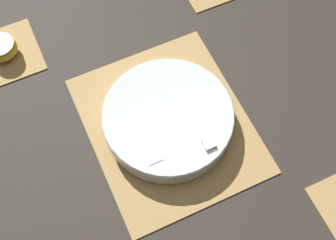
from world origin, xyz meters
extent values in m
plane|color=#2D2823|center=(0.00, 0.00, 0.00)|extent=(6.00, 6.00, 0.00)
cube|color=#A8844C|center=(0.00, 0.00, 0.00)|extent=(0.41, 0.34, 0.01)
cube|color=#4C381E|center=(-0.14, 0.00, 0.00)|extent=(0.01, 0.34, 0.00)
cube|color=#4C381E|center=(-0.07, 0.00, 0.00)|extent=(0.01, 0.34, 0.00)
cube|color=#4C381E|center=(0.00, 0.00, 0.00)|extent=(0.01, 0.34, 0.00)
cube|color=#4C381E|center=(0.07, 0.00, 0.00)|extent=(0.01, 0.34, 0.00)
cube|color=#4C381E|center=(0.14, 0.00, 0.00)|extent=(0.01, 0.34, 0.00)
cube|color=#A8844C|center=(-0.34, -0.28, 0.00)|extent=(0.16, 0.16, 0.01)
cube|color=#4C381E|center=(-0.38, -0.28, 0.00)|extent=(0.00, 0.16, 0.00)
cube|color=#4C381E|center=(-0.34, -0.28, 0.00)|extent=(0.00, 0.16, 0.00)
cube|color=#4C381E|center=(-0.30, -0.28, 0.00)|extent=(0.00, 0.16, 0.00)
cylinder|color=silver|center=(0.00, 0.00, 0.03)|extent=(0.28, 0.28, 0.05)
torus|color=silver|center=(0.00, 0.00, 0.05)|extent=(0.29, 0.29, 0.01)
cylinder|color=beige|center=(0.06, 0.00, 0.05)|extent=(0.03, 0.03, 0.01)
cylinder|color=beige|center=(0.02, -0.03, 0.04)|extent=(0.03, 0.03, 0.01)
cylinder|color=beige|center=(0.07, 0.07, 0.03)|extent=(0.03, 0.03, 0.01)
cylinder|color=beige|center=(-0.05, 0.03, 0.03)|extent=(0.03, 0.03, 0.01)
cylinder|color=beige|center=(0.02, 0.08, 0.05)|extent=(0.03, 0.03, 0.01)
cylinder|color=beige|center=(0.09, 0.03, 0.05)|extent=(0.03, 0.03, 0.01)
cylinder|color=beige|center=(-0.06, -0.05, 0.05)|extent=(0.03, 0.03, 0.01)
cylinder|color=beige|center=(0.08, 0.01, 0.03)|extent=(0.03, 0.03, 0.01)
cylinder|color=beige|center=(0.10, 0.00, 0.05)|extent=(0.03, 0.03, 0.01)
cylinder|color=beige|center=(0.01, 0.05, 0.02)|extent=(0.03, 0.03, 0.01)
cylinder|color=beige|center=(0.02, -0.09, 0.04)|extent=(0.03, 0.03, 0.01)
cylinder|color=beige|center=(-0.10, 0.01, 0.03)|extent=(0.03, 0.03, 0.01)
cube|color=#EFEACC|center=(0.08, -0.04, 0.03)|extent=(0.02, 0.02, 0.02)
cube|color=#EFEACC|center=(-0.08, -0.02, 0.04)|extent=(0.03, 0.03, 0.03)
cube|color=#EFEACC|center=(0.02, 0.00, 0.04)|extent=(0.03, 0.03, 0.03)
cube|color=#EFEACC|center=(-0.07, 0.09, 0.04)|extent=(0.02, 0.02, 0.02)
cube|color=#EFEACC|center=(0.08, -0.07, 0.04)|extent=(0.03, 0.03, 0.03)
cube|color=#EFEACC|center=(0.10, 0.05, 0.05)|extent=(0.02, 0.02, 0.02)
ellipsoid|color=orange|center=(-0.02, 0.07, 0.02)|extent=(0.03, 0.01, 0.01)
ellipsoid|color=red|center=(0.07, 0.03, 0.02)|extent=(0.03, 0.02, 0.01)
ellipsoid|color=orange|center=(0.02, -0.06, 0.04)|extent=(0.03, 0.02, 0.02)
ellipsoid|color=orange|center=(0.00, -0.02, 0.05)|extent=(0.03, 0.01, 0.01)
ellipsoid|color=red|center=(-0.04, 0.06, 0.04)|extent=(0.03, 0.02, 0.01)
ellipsoid|color=gold|center=(-0.34, -0.28, 0.03)|extent=(0.07, 0.07, 0.04)
camera|label=1|loc=(0.41, -0.19, 0.94)|focal=50.00mm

